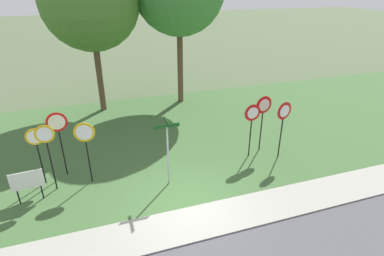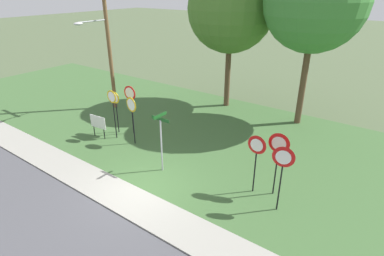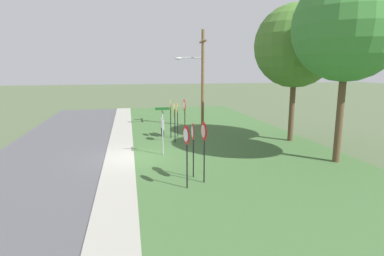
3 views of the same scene
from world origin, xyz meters
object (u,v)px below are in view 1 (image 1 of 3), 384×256
object	(u,v)px
yield_sign_near_left	(252,118)
street_name_post	(168,147)
notice_board	(27,182)
yield_sign_near_right	(284,117)
stop_sign_near_left	(85,139)
stop_sign_near_right	(58,130)
stop_sign_far_center	(47,144)
oak_tree_left	(90,1)
stop_sign_far_left	(37,145)
yield_sign_far_left	(263,110)

from	to	relation	value
yield_sign_near_left	street_name_post	distance (m)	4.14
notice_board	yield_sign_near_right	bearing A→B (deg)	-5.33
stop_sign_near_left	stop_sign_near_right	world-z (taller)	stop_sign_near_right
stop_sign_near_left	stop_sign_far_center	world-z (taller)	stop_sign_far_center
stop_sign_near_left	oak_tree_left	world-z (taller)	oak_tree_left
stop_sign_near_right	street_name_post	size ratio (longest dim) A/B	1.01
stop_sign_near_left	stop_sign_far_center	bearing A→B (deg)	-166.95
stop_sign_near_right	stop_sign_far_center	bearing A→B (deg)	-113.12
stop_sign_far_left	oak_tree_left	distance (m)	9.13
yield_sign_far_left	yield_sign_near_right	bearing A→B (deg)	-64.00
stop_sign_far_center	yield_sign_near_right	distance (m)	9.48
stop_sign_far_center	yield_sign_near_left	size ratio (longest dim) A/B	1.08
stop_sign_near_right	yield_sign_near_right	size ratio (longest dim) A/B	1.05
yield_sign_far_left	stop_sign_near_right	bearing A→B (deg)	170.72
stop_sign_near_left	oak_tree_left	size ratio (longest dim) A/B	0.29
stop_sign_far_left	yield_sign_near_left	bearing A→B (deg)	-5.23
stop_sign_far_left	stop_sign_far_center	xyz separation A→B (m)	(0.44, -0.56, 0.24)
street_name_post	oak_tree_left	bearing A→B (deg)	101.50
stop_sign_far_center	street_name_post	bearing A→B (deg)	-11.26
yield_sign_near_left	yield_sign_far_left	size ratio (longest dim) A/B	0.93
stop_sign_near_right	yield_sign_near_right	xyz separation A→B (m)	(9.11, -1.55, -0.04)
yield_sign_near_right	stop_sign_far_left	bearing A→B (deg)	162.49
street_name_post	stop_sign_far_left	bearing A→B (deg)	161.15
stop_sign_near_left	notice_board	world-z (taller)	stop_sign_near_left
stop_sign_near_left	yield_sign_near_right	world-z (taller)	yield_sign_near_right
stop_sign_far_left	notice_board	xyz separation A→B (m)	(-0.37, -1.03, -0.89)
stop_sign_far_left	notice_board	distance (m)	1.42
stop_sign_near_left	yield_sign_near_left	xyz separation A→B (m)	(6.92, -0.18, -0.01)
stop_sign_far_left	notice_board	size ratio (longest dim) A/B	1.92
stop_sign_near_right	oak_tree_left	distance (m)	8.44
yield_sign_far_left	street_name_post	bearing A→B (deg)	-170.06
stop_sign_far_left	oak_tree_left	bearing A→B (deg)	68.60
yield_sign_near_left	street_name_post	bearing A→B (deg)	-166.09
stop_sign_near_left	oak_tree_left	distance (m)	9.07
stop_sign_near_right	yield_sign_near_right	bearing A→B (deg)	-12.50
stop_sign_near_right	street_name_post	distance (m)	4.33
stop_sign_far_center	yield_sign_near_right	bearing A→B (deg)	-1.60
stop_sign_near_right	notice_board	bearing A→B (deg)	-132.23
stop_sign_far_center	notice_board	world-z (taller)	stop_sign_far_center
street_name_post	yield_sign_far_left	bearing A→B (deg)	14.17
yield_sign_near_right	notice_board	size ratio (longest dim) A/B	2.13
stop_sign_far_center	yield_sign_far_left	world-z (taller)	stop_sign_far_center
stop_sign_near_left	yield_sign_far_left	bearing A→B (deg)	9.79
yield_sign_near_left	oak_tree_left	distance (m)	10.92
stop_sign_far_left	yield_sign_near_left	distance (m)	8.69
oak_tree_left	yield_sign_far_left	bearing A→B (deg)	-49.32
stop_sign_far_left	stop_sign_near_right	bearing A→B (deg)	25.11
stop_sign_near_right	stop_sign_far_left	distance (m)	0.94
stop_sign_near_left	yield_sign_near_left	bearing A→B (deg)	7.22
yield_sign_far_left	oak_tree_left	world-z (taller)	oak_tree_left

